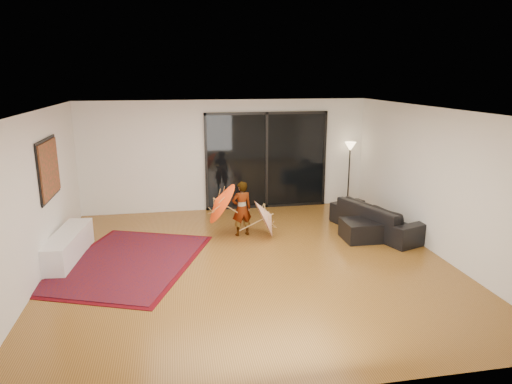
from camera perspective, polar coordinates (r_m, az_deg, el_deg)
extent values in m
plane|color=olive|center=(8.26, -0.67, -8.88)|extent=(7.00, 7.00, 0.00)
plane|color=white|center=(7.61, -0.73, 10.14)|extent=(7.00, 7.00, 0.00)
plane|color=silver|center=(11.22, -3.73, 4.56)|extent=(7.00, 0.00, 7.00)
plane|color=silver|center=(4.60, 6.83, -10.35)|extent=(7.00, 0.00, 7.00)
plane|color=silver|center=(8.03, -26.12, -0.90)|extent=(0.00, 7.00, 7.00)
plane|color=silver|center=(9.08, 21.64, 1.20)|extent=(0.00, 7.00, 7.00)
cube|color=black|center=(11.37, 1.32, 3.95)|extent=(3.00, 0.04, 2.40)
cube|color=black|center=(11.20, 1.37, 9.83)|extent=(3.06, 0.06, 0.06)
cube|color=black|center=(11.62, 1.30, -1.75)|extent=(3.06, 0.06, 0.06)
cube|color=black|center=(11.35, 1.34, 3.93)|extent=(0.06, 0.06, 2.40)
cube|color=black|center=(8.91, -24.53, 2.65)|extent=(0.02, 1.28, 1.08)
cube|color=#1C461F|center=(8.90, -24.40, 2.65)|extent=(0.03, 1.18, 0.98)
cube|color=white|center=(9.04, -22.50, -6.25)|extent=(0.64, 1.82, 0.50)
cube|color=#424244|center=(8.81, -22.81, -7.48)|extent=(0.29, 0.29, 0.31)
cube|color=#50060E|center=(8.58, -15.66, -8.48)|extent=(3.21, 3.72, 0.01)
cube|color=maroon|center=(8.58, -15.66, -8.44)|extent=(3.00, 3.51, 0.02)
imported|color=black|center=(10.06, 14.98, -3.11)|extent=(1.54, 2.36, 0.64)
cube|color=black|center=(9.56, 12.93, -4.69)|extent=(0.70, 0.70, 0.40)
cylinder|color=black|center=(12.04, 11.34, -1.54)|extent=(0.28, 0.28, 0.03)
cylinder|color=black|center=(11.86, 11.51, 1.89)|extent=(0.04, 0.04, 1.51)
cone|color=#FFD899|center=(11.72, 11.70, 5.59)|extent=(0.28, 0.28, 0.22)
imported|color=#999999|center=(9.46, -1.80, -2.09)|extent=(0.47, 0.35, 1.16)
cone|color=#F9430D|center=(9.31, -5.11, -1.42)|extent=(0.66, 0.92, 0.86)
cylinder|color=#AB8749|center=(9.41, -5.06, -3.38)|extent=(0.43, 0.02, 0.30)
cylinder|color=#AB8749|center=(9.28, -5.12, -0.80)|extent=(0.05, 0.02, 0.05)
cone|color=white|center=(9.45, 1.94, -2.59)|extent=(0.52, 0.84, 0.84)
cylinder|color=#AB8749|center=(9.56, 1.93, -4.71)|extent=(0.51, 0.02, 0.25)
cylinder|color=#AB8749|center=(9.41, 1.95, -1.92)|extent=(0.06, 0.02, 0.04)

